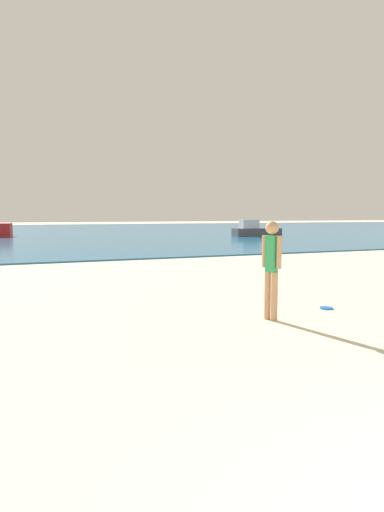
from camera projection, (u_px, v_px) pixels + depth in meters
The scene contains 4 objects.
water at pixel (41, 231), 42.91m from camera, with size 160.00×60.00×0.06m, color #1E6B9E.
person_standing at pixel (271, 264), 6.77m from camera, with size 0.21×0.34×1.55m.
frisbee at pixel (326, 308), 7.66m from camera, with size 0.23×0.23×0.03m, color blue.
boat_near at pixel (255, 230), 32.51m from camera, with size 3.69×1.32×1.24m.
Camera 1 is at (-2.53, -0.29, 1.65)m, focal length 30.56 mm.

